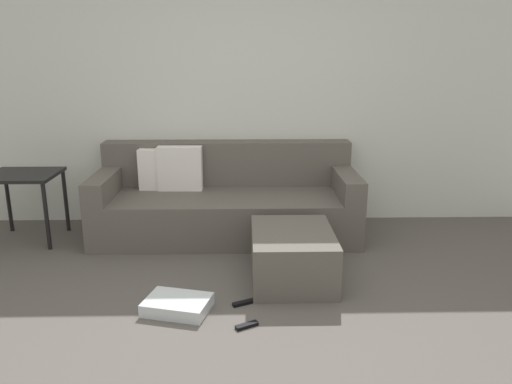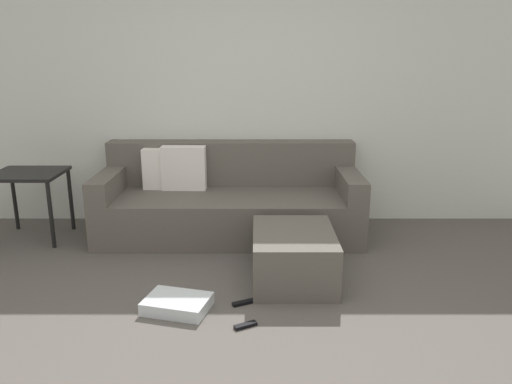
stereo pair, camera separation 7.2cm
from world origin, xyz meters
name	(u,v)px [view 1 (the left image)]	position (x,y,z in m)	size (l,w,h in m)	color
ground_plane	(244,349)	(0.00, 0.00, 0.00)	(7.89, 7.89, 0.00)	#544F49
wall_back	(243,94)	(0.00, 2.42, 1.27)	(6.07, 0.10, 2.54)	silver
couch_sectional	(225,201)	(-0.18, 1.97, 0.31)	(2.39, 0.94, 0.83)	#59544C
ottoman	(292,255)	(0.36, 0.93, 0.19)	(0.61, 0.79, 0.38)	#59544C
storage_bin	(177,305)	(-0.45, 0.46, 0.04)	(0.42, 0.30, 0.09)	silver
side_table	(23,183)	(-1.98, 1.82, 0.54)	(0.60, 0.55, 0.63)	black
remote_near_ottoman	(247,325)	(0.02, 0.24, 0.01)	(0.15, 0.04, 0.02)	black
remote_by_storage_bin	(245,303)	(0.00, 0.54, 0.01)	(0.17, 0.04, 0.02)	black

